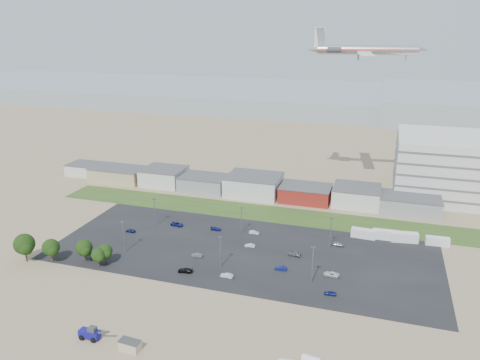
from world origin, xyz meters
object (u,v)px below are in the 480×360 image
at_px(parked_car_1, 281,268).
at_px(parked_car_2, 330,293).
at_px(parked_car_4, 197,255).
at_px(parked_car_11, 254,232).
at_px(tree_far_left, 25,246).
at_px(parked_car_9, 177,224).
at_px(box_trailer_a, 363,233).
at_px(parked_car_6, 216,229).
at_px(parked_car_7, 250,245).
at_px(parked_car_3, 185,270).
at_px(airliner, 367,50).
at_px(parked_car_8, 338,244).
at_px(parked_car_5, 130,231).
at_px(parked_car_10, 97,257).
at_px(telehandler, 89,332).
at_px(parked_car_0, 331,274).
at_px(parked_car_12, 294,254).
at_px(portable_shed, 130,345).
at_px(parked_car_13, 227,275).

relative_size(parked_car_1, parked_car_2, 1.12).
relative_size(parked_car_4, parked_car_11, 1.03).
relative_size(tree_far_left, parked_car_2, 3.11).
bearing_deg(parked_car_9, box_trailer_a, -74.49).
height_order(parked_car_4, parked_car_11, parked_car_4).
relative_size(parked_car_6, parked_car_7, 1.12).
bearing_deg(parked_car_3, parked_car_2, 82.99).
xyz_separation_m(airliner, parked_car_8, (-1.42, -56.25, -57.91)).
height_order(parked_car_5, parked_car_6, parked_car_5).
relative_size(airliner, parked_car_3, 10.89).
distance_m(airliner, parked_car_10, 126.00).
height_order(airliner, parked_car_11, airliner).
bearing_deg(parked_car_1, tree_far_left, -80.26).
xyz_separation_m(airliner, parked_car_3, (-41.54, -86.60, -57.92)).
distance_m(telehandler, parked_car_0, 66.06).
xyz_separation_m(parked_car_8, parked_car_11, (-28.30, 0.78, -0.07)).
distance_m(tree_far_left, parked_car_11, 71.97).
bearing_deg(airliner, parked_car_9, -143.28).
xyz_separation_m(parked_car_2, parked_car_10, (-70.29, -0.84, 0.07)).
xyz_separation_m(box_trailer_a, tree_far_left, (-95.80, -47.50, 3.49)).
relative_size(parked_car_2, parked_car_4, 0.91).
relative_size(box_trailer_a, parked_car_9, 1.75).
distance_m(parked_car_0, parked_car_12, 15.39).
bearing_deg(parked_car_8, tree_far_left, 113.28).
distance_m(parked_car_2, parked_car_3, 41.37).
relative_size(portable_shed, tree_far_left, 0.48).
height_order(parked_car_1, parked_car_12, parked_car_12).
relative_size(tree_far_left, parked_car_3, 2.33).
distance_m(telehandler, parked_car_6, 64.66).
relative_size(parked_car_2, parked_car_13, 0.86).
distance_m(parked_car_4, parked_car_10, 30.27).
bearing_deg(box_trailer_a, telehandler, -123.53).
relative_size(parked_car_0, parked_car_9, 0.98).
bearing_deg(parked_car_1, box_trailer_a, 140.45).
bearing_deg(telehandler, airliner, 67.20).
height_order(tree_far_left, parked_car_0, tree_far_left).
xyz_separation_m(parked_car_2, parked_car_9, (-57.51, 28.92, 0.09)).
bearing_deg(parked_car_11, portable_shed, 170.57).
xyz_separation_m(parked_car_3, parked_car_11, (11.83, 31.13, -0.06)).
xyz_separation_m(parked_car_6, parked_car_9, (-14.46, -0.74, 0.09)).
bearing_deg(tree_far_left, parked_car_10, 21.98).
height_order(parked_car_12, parked_car_13, parked_car_13).
bearing_deg(parked_car_0, parked_car_1, -82.94).
relative_size(parked_car_7, parked_car_13, 0.89).
distance_m(parked_car_5, parked_car_10, 20.15).
distance_m(parked_car_0, parked_car_3, 41.69).
bearing_deg(parked_car_12, tree_far_left, -62.20).
bearing_deg(parked_car_2, parked_car_6, -129.51).
relative_size(telehandler, parked_car_13, 2.06).
height_order(telehandler, parked_car_10, telehandler).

